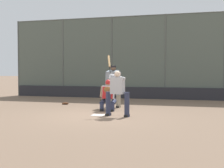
% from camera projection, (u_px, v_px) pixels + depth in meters
% --- Properties ---
extents(ground_plane, '(160.00, 160.00, 0.00)m').
position_uv_depth(ground_plane, '(98.00, 115.00, 10.82)').
color(ground_plane, '#7A604C').
extents(home_plate_marker, '(0.43, 0.43, 0.01)m').
position_uv_depth(home_plate_marker, '(98.00, 115.00, 10.82)').
color(home_plate_marker, white).
rests_on(home_plate_marker, ground_plane).
extents(backstop_fence, '(15.36, 0.08, 4.65)m').
position_uv_depth(backstop_fence, '(138.00, 55.00, 17.47)').
color(backstop_fence, '#515651').
rests_on(backstop_fence, ground_plane).
extents(padding_wall, '(14.97, 0.18, 0.64)m').
position_uv_depth(padding_wall, '(137.00, 93.00, 17.45)').
color(padding_wall, '#28282D').
rests_on(padding_wall, ground_plane).
extents(bleachers_beyond, '(10.69, 3.05, 1.80)m').
position_uv_depth(bleachers_beyond, '(169.00, 86.00, 19.89)').
color(bleachers_beyond, slate).
rests_on(bleachers_beyond, ground_plane).
extents(batter_at_plate, '(0.92, 0.72, 2.09)m').
position_uv_depth(batter_at_plate, '(117.00, 92.00, 10.55)').
color(batter_at_plate, '#2D334C').
rests_on(batter_at_plate, ground_plane).
extents(catcher_behind_plate, '(0.65, 0.76, 1.20)m').
position_uv_depth(catcher_behind_plate, '(108.00, 95.00, 12.03)').
color(catcher_behind_plate, '#2D334C').
rests_on(catcher_behind_plate, ground_plane).
extents(umpire_home, '(0.72, 0.49, 1.78)m').
position_uv_depth(umpire_home, '(113.00, 85.00, 13.10)').
color(umpire_home, gray).
rests_on(umpire_home, ground_plane).
extents(spare_bat_near_backstop, '(0.23, 0.89, 0.07)m').
position_uv_depth(spare_bat_near_backstop, '(101.00, 99.00, 16.64)').
color(spare_bat_near_backstop, black).
rests_on(spare_bat_near_backstop, ground_plane).
extents(fielding_glove_on_dirt, '(0.30, 0.23, 0.11)m').
position_uv_depth(fielding_glove_on_dirt, '(65.00, 103.00, 14.33)').
color(fielding_glove_on_dirt, '#56331E').
rests_on(fielding_glove_on_dirt, ground_plane).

